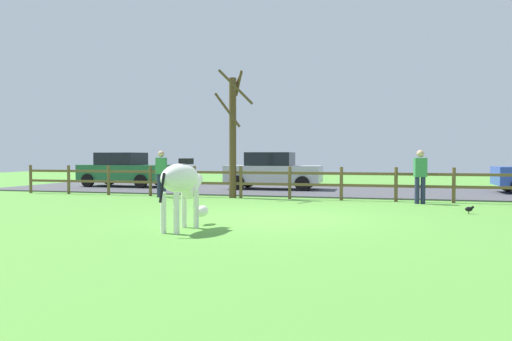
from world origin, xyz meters
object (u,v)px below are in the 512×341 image
at_px(parked_car_silver, 273,170).
at_px(visitor_left_of_tree, 420,174).
at_px(crow_on_grass, 469,209).
at_px(visitor_right_of_tree, 161,172).
at_px(parked_car_green, 124,169).
at_px(bare_tree, 233,132).
at_px(zebra, 182,183).

height_order(parked_car_silver, visitor_left_of_tree, visitor_left_of_tree).
bearing_deg(crow_on_grass, parked_car_silver, 133.99).
xyz_separation_m(visitor_left_of_tree, visitor_right_of_tree, (-8.64, 0.06, 0.00)).
distance_m(crow_on_grass, parked_car_green, 15.34).
bearing_deg(visitor_left_of_tree, visitor_right_of_tree, 179.57).
relative_size(parked_car_green, visitor_left_of_tree, 2.47).
relative_size(bare_tree, parked_car_green, 1.09).
relative_size(parked_car_green, parked_car_silver, 1.00).
relative_size(zebra, visitor_right_of_tree, 1.18).
bearing_deg(parked_car_silver, parked_car_green, -179.50).
xyz_separation_m(bare_tree, visitor_right_of_tree, (-2.49, -0.46, -1.37)).
bearing_deg(visitor_left_of_tree, parked_car_silver, 141.33).
bearing_deg(parked_car_silver, crow_on_grass, -46.01).
height_order(zebra, crow_on_grass, zebra).
bearing_deg(visitor_right_of_tree, parked_car_green, 132.66).
xyz_separation_m(crow_on_grass, parked_car_silver, (-6.67, 6.91, 0.72)).
xyz_separation_m(bare_tree, parked_car_green, (-6.54, 3.93, -1.43)).
xyz_separation_m(parked_car_green, visitor_left_of_tree, (12.69, -4.46, 0.06)).
bearing_deg(bare_tree, parked_car_silver, 82.85).
bearing_deg(parked_car_silver, bare_tree, -97.15).
xyz_separation_m(parked_car_green, visitor_right_of_tree, (4.05, -4.39, 0.06)).
distance_m(bare_tree, visitor_left_of_tree, 6.32).
xyz_separation_m(bare_tree, parked_car_silver, (0.50, 3.99, -1.43)).
height_order(zebra, visitor_left_of_tree, visitor_left_of_tree).
distance_m(parked_car_green, visitor_left_of_tree, 13.45).
bearing_deg(crow_on_grass, visitor_left_of_tree, 113.16).
height_order(parked_car_green, visitor_left_of_tree, visitor_left_of_tree).
distance_m(zebra, crow_on_grass, 7.36).
height_order(zebra, visitor_right_of_tree, visitor_right_of_tree).
bearing_deg(parked_car_silver, visitor_left_of_tree, -38.67).
height_order(bare_tree, visitor_right_of_tree, bare_tree).
bearing_deg(bare_tree, zebra, -80.09).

